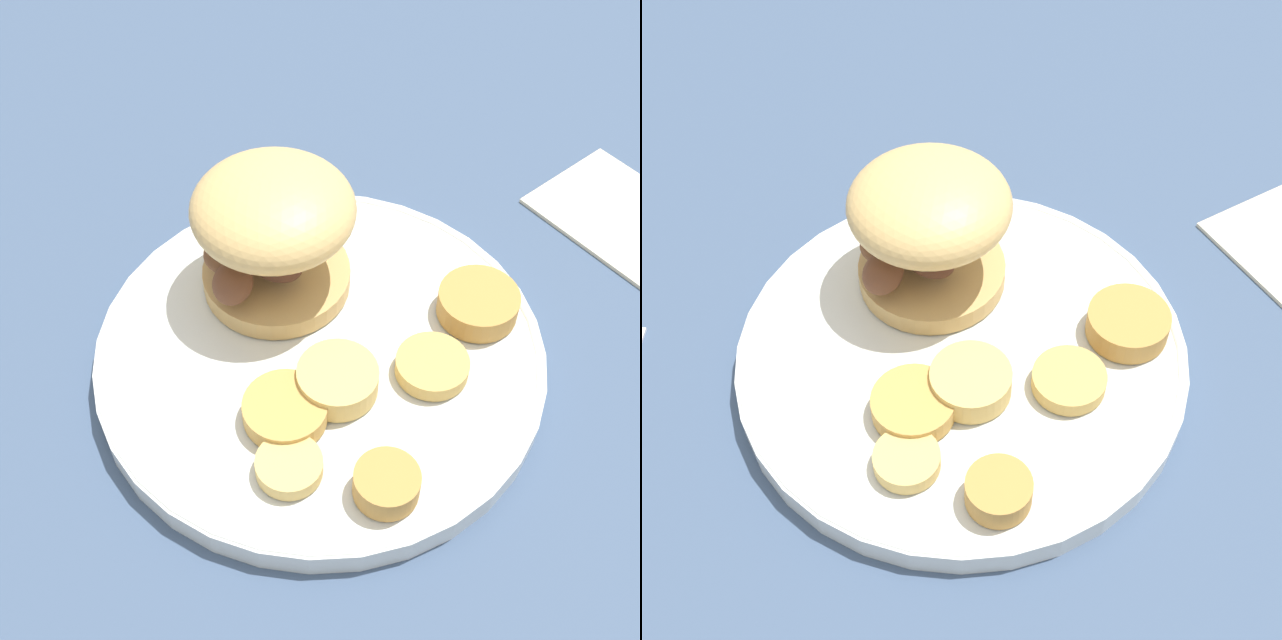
% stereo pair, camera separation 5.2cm
% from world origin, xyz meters
% --- Properties ---
extents(ground_plane, '(4.00, 4.00, 0.00)m').
position_xyz_m(ground_plane, '(0.00, 0.00, 0.00)').
color(ground_plane, '#3D5170').
extents(dinner_plate, '(0.27, 0.27, 0.02)m').
position_xyz_m(dinner_plate, '(0.00, 0.00, 0.01)').
color(dinner_plate, silver).
rests_on(dinner_plate, ground_plane).
extents(sandwich, '(0.11, 0.10, 0.09)m').
position_xyz_m(sandwich, '(0.02, 0.05, 0.07)').
color(sandwich, tan).
rests_on(sandwich, dinner_plate).
extents(potato_round_0, '(0.05, 0.05, 0.02)m').
position_xyz_m(potato_round_0, '(-0.02, -0.03, 0.03)').
color(potato_round_0, '#DBB766').
rests_on(potato_round_0, dinner_plate).
extents(potato_round_1, '(0.04, 0.04, 0.02)m').
position_xyz_m(potato_round_1, '(-0.06, -0.09, 0.03)').
color(potato_round_1, '#BC8942').
rests_on(potato_round_1, dinner_plate).
extents(potato_round_2, '(0.05, 0.05, 0.01)m').
position_xyz_m(potato_round_2, '(-0.05, -0.01, 0.03)').
color(potato_round_2, tan).
rests_on(potato_round_2, dinner_plate).
extents(potato_round_3, '(0.05, 0.05, 0.02)m').
position_xyz_m(potato_round_3, '(0.08, -0.06, 0.03)').
color(potato_round_3, '#BC8942').
rests_on(potato_round_3, dinner_plate).
extents(potato_round_4, '(0.04, 0.04, 0.01)m').
position_xyz_m(potato_round_4, '(0.02, -0.06, 0.02)').
color(potato_round_4, tan).
rests_on(potato_round_4, dinner_plate).
extents(potato_round_5, '(0.04, 0.04, 0.01)m').
position_xyz_m(potato_round_5, '(-0.08, -0.04, 0.02)').
color(potato_round_5, '#DBB766').
rests_on(potato_round_5, dinner_plate).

